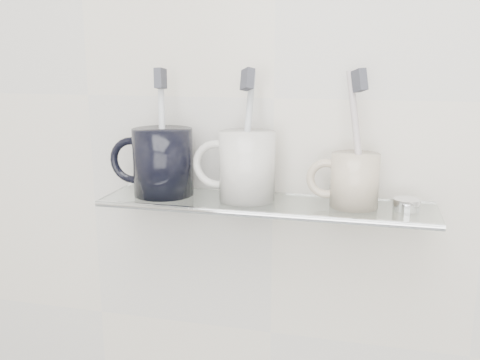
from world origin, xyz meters
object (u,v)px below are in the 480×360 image
(mug_left, at_px, (163,162))
(shelf_glass, at_px, (265,204))
(mug_center, at_px, (247,166))
(mug_right, at_px, (355,180))

(mug_left, bearing_deg, shelf_glass, 18.32)
(shelf_glass, distance_m, mug_left, 0.17)
(mug_center, distance_m, mug_right, 0.16)
(mug_left, xyz_separation_m, mug_center, (0.14, 0.00, 0.00))
(mug_left, height_order, mug_center, same)
(mug_center, relative_size, mug_right, 1.34)
(mug_right, bearing_deg, shelf_glass, 164.17)
(mug_center, xyz_separation_m, mug_right, (0.16, 0.00, -0.01))
(shelf_glass, bearing_deg, mug_right, 2.20)
(shelf_glass, relative_size, mug_center, 4.77)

